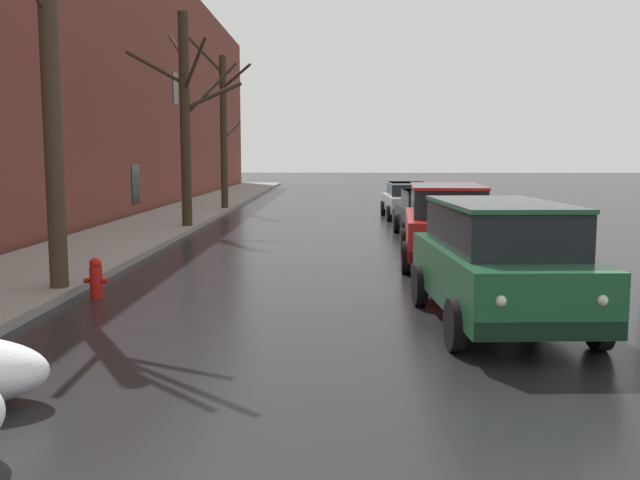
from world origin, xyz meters
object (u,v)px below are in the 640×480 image
Objects in this scene: suv_green_approaching_near_lane at (499,259)px; suv_red_parked_kerbside_close at (446,221)px; fire_hydrant at (96,278)px; bare_tree_far_down_block at (223,128)px; bare_tree_second_along_sidewalk at (53,85)px; sedan_black_parked_kerbside_mid at (430,212)px; sedan_silver_parked_far_down_block at (408,199)px; bare_tree_mid_block at (186,116)px.

suv_green_approaching_near_lane is 5.91m from suv_red_parked_kerbside_close.
fire_hydrant is at bearing -149.25° from suv_red_parked_kerbside_close.
suv_red_parked_kerbside_close is 7.88m from fire_hydrant.
bare_tree_far_down_block is 1.72× the size of suv_red_parked_kerbside_close.
bare_tree_second_along_sidewalk is 8.80m from suv_red_parked_kerbside_close.
suv_red_parked_kerbside_close is (7.47, -15.42, -2.72)m from bare_tree_far_down_block.
bare_tree_second_along_sidewalk is 12.62m from sedan_black_parked_kerbside_mid.
suv_green_approaching_near_lane is 1.17× the size of sedan_black_parked_kerbside_mid.
suv_red_parked_kerbside_close is 12.15m from sedan_silver_parked_far_down_block.
bare_tree_far_down_block is at bearing 92.12° from fire_hydrant.
bare_tree_second_along_sidewalk is at bearing -115.96° from sedan_silver_parked_far_down_block.
sedan_silver_parked_far_down_block is 17.68m from fire_hydrant.
bare_tree_second_along_sidewalk is 1.47× the size of suv_red_parked_kerbside_close.
bare_tree_far_down_block is at bearing 90.34° from bare_tree_mid_block.
sedan_black_parked_kerbside_mid is at bearing 50.61° from bare_tree_second_along_sidewalk.
suv_green_approaching_near_lane is at bearing -92.72° from sedan_black_parked_kerbside_mid.
bare_tree_far_down_block is at bearing 108.92° from suv_green_approaching_near_lane.
suv_green_approaching_near_lane is 0.98× the size of suv_red_parked_kerbside_close.
sedan_black_parked_kerbside_mid is (7.79, 9.49, -2.93)m from bare_tree_second_along_sidewalk.
sedan_black_parked_kerbside_mid is at bearing 87.28° from suv_green_approaching_near_lane.
bare_tree_mid_block is at bearing -89.66° from bare_tree_far_down_block.
fire_hydrant is at bearing -9.11° from bare_tree_second_along_sidewalk.
fire_hydrant is (0.67, -11.25, -3.42)m from bare_tree_mid_block.
bare_tree_second_along_sidewalk is 9.66× the size of fire_hydrant.
suv_red_parked_kerbside_close is 5.59m from sedan_black_parked_kerbside_mid.
sedan_silver_parked_far_down_block is (7.88, -3.28, -2.95)m from bare_tree_far_down_block.
fire_hydrant is (-7.16, -16.16, -0.40)m from sedan_silver_parked_far_down_block.
fire_hydrant is (0.66, -0.11, -3.32)m from bare_tree_second_along_sidewalk.
suv_red_parked_kerbside_close is at bearing 88.43° from suv_green_approaching_near_lane.
bare_tree_second_along_sidewalk reaches higher than suv_red_parked_kerbside_close.
sedan_silver_parked_far_down_block is at bearing 64.04° from bare_tree_second_along_sidewalk.
sedan_black_parked_kerbside_mid is at bearing -90.22° from sedan_silver_parked_far_down_block.
bare_tree_second_along_sidewalk is 7.98m from suv_green_approaching_near_lane.
bare_tree_far_down_block reaches higher than suv_green_approaching_near_lane.
bare_tree_far_down_block is at bearing 90.19° from bare_tree_second_along_sidewalk.
sedan_black_parked_kerbside_mid is (0.54, 11.48, -0.24)m from suv_green_approaching_near_lane.
bare_tree_mid_block is 1.82× the size of sedan_black_parked_kerbside_mid.
sedan_black_parked_kerbside_mid reaches higher than fire_hydrant.
bare_tree_second_along_sidewalk is at bearing -129.39° from sedan_black_parked_kerbside_mid.
suv_green_approaching_near_lane is at bearing -71.08° from bare_tree_far_down_block.
bare_tree_second_along_sidewalk is 3.39m from fire_hydrant.
suv_green_approaching_near_lane is 18.06m from sedan_silver_parked_far_down_block.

